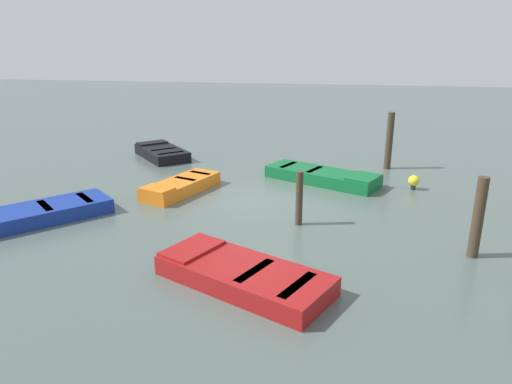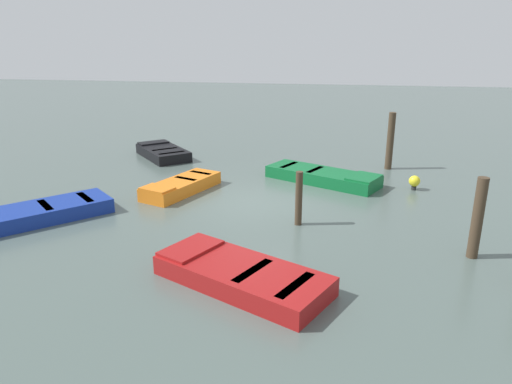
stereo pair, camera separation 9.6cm
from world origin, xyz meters
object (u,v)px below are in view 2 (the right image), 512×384
rowboat_orange (181,186)px  rowboat_black (163,152)px  mooring_piling_near_left (478,218)px  rowboat_green (323,176)px  mooring_piling_center (299,198)px  mooring_piling_mid_left (390,141)px  rowboat_red (241,274)px  marker_buoy (414,181)px  rowboat_blue (33,214)px

rowboat_orange → rowboat_black: size_ratio=1.02×
rowboat_orange → mooring_piling_near_left: bearing=87.6°
rowboat_green → mooring_piling_near_left: size_ratio=2.17×
mooring_piling_center → mooring_piling_mid_left: bearing=-114.2°
rowboat_green → mooring_piling_mid_left: bearing=69.0°
rowboat_red → mooring_piling_mid_left: size_ratio=1.79×
rowboat_red → marker_buoy: 8.27m
mooring_piling_near_left → rowboat_green: bearing=-55.7°
rowboat_green → rowboat_black: (6.74, -2.39, 0.00)m
mooring_piling_center → mooring_piling_mid_left: (-2.81, -6.25, 0.34)m
rowboat_red → rowboat_green: bearing=-74.2°
rowboat_orange → mooring_piling_mid_left: 8.00m
mooring_piling_center → mooring_piling_near_left: (-4.06, 1.24, 0.21)m
rowboat_green → mooring_piling_near_left: (-3.59, 5.28, 0.72)m
rowboat_red → rowboat_blue: bearing=5.1°
mooring_piling_near_left → marker_buoy: 5.02m
mooring_piling_mid_left → marker_buoy: bearing=103.6°
rowboat_orange → rowboat_green: bearing=133.9°
mooring_piling_center → mooring_piling_near_left: bearing=163.0°
rowboat_red → marker_buoy: (-4.24, -7.10, 0.07)m
rowboat_blue → mooring_piling_mid_left: bearing=168.5°
rowboat_green → rowboat_red: bearing=-74.1°
rowboat_blue → mooring_piling_center: mooring_piling_center is taller
rowboat_orange → mooring_piling_center: size_ratio=2.13×
rowboat_orange → rowboat_black: bearing=-132.0°
rowboat_black → rowboat_red: bearing=166.9°
rowboat_blue → mooring_piling_near_left: (-11.10, 0.16, 0.72)m
rowboat_orange → mooring_piling_near_left: (-8.02, 3.32, 0.72)m
rowboat_red → mooring_piling_near_left: size_ratio=2.05×
mooring_piling_mid_left → mooring_piling_near_left: size_ratio=1.14×
rowboat_blue → marker_buoy: size_ratio=7.97×
rowboat_black → mooring_piling_center: (-6.28, 6.42, 0.51)m
rowboat_black → rowboat_blue: same height
rowboat_blue → mooring_piling_center: size_ratio=2.63×
rowboat_orange → mooring_piling_mid_left: mooring_piling_mid_left is taller
mooring_piling_center → rowboat_black: bearing=-45.6°
rowboat_orange → mooring_piling_mid_left: bearing=141.7°
rowboat_black → mooring_piling_near_left: (-10.34, 7.66, 0.72)m
rowboat_red → marker_buoy: marker_buoy is taller
rowboat_green → rowboat_black: size_ratio=1.34×
rowboat_green → rowboat_red: size_ratio=1.06×
mooring_piling_center → rowboat_green: bearing=-96.5°
rowboat_black → marker_buoy: bearing=-147.8°
rowboat_green → mooring_piling_mid_left: size_ratio=1.90×
marker_buoy → rowboat_green: bearing=-6.5°
rowboat_green → marker_buoy: size_ratio=8.48×
rowboat_orange → mooring_piling_near_left: mooring_piling_near_left is taller
mooring_piling_near_left → mooring_piling_center: bearing=-17.0°
mooring_piling_mid_left → mooring_piling_near_left: bearing=99.5°
rowboat_orange → rowboat_red: same height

